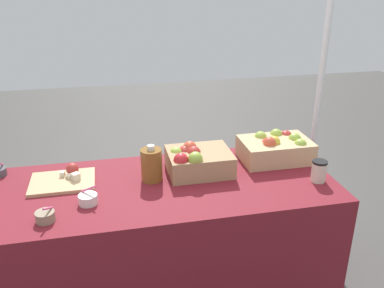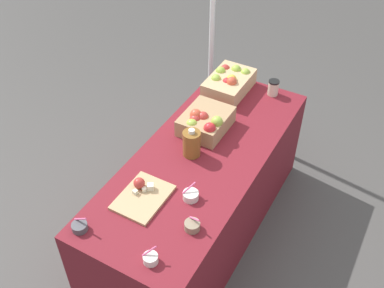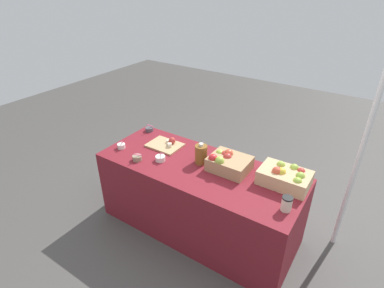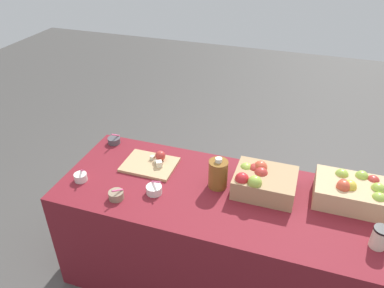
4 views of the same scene
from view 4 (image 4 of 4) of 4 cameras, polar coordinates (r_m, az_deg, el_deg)
name	(u,v)px [view 4 (image 4 of 4)]	position (r m, az deg, el deg)	size (l,w,h in m)	color
ground_plane	(214,275)	(2.74, 3.34, -19.43)	(10.00, 10.00, 0.00)	#474442
table	(216,237)	(2.46, 3.62, -14.09)	(1.90, 0.76, 0.74)	maroon
apple_crate_left	(353,192)	(2.28, 23.44, -6.71)	(0.41, 0.27, 0.17)	tan
apple_crate_middle	(263,181)	(2.21, 10.75, -5.57)	(0.35, 0.29, 0.17)	tan
cutting_board_front	(152,163)	(2.42, -6.19, -2.92)	(0.33, 0.25, 0.09)	tan
sample_bowl_near	(154,189)	(2.19, -5.82, -6.95)	(0.10, 0.09, 0.10)	silver
sample_bowl_mid	(116,195)	(2.19, -11.54, -7.67)	(0.09, 0.09, 0.09)	gray
sample_bowl_far	(81,177)	(2.37, -16.68, -4.86)	(0.08, 0.08, 0.10)	silver
sample_bowl_extra	(114,140)	(2.69, -11.85, 0.56)	(0.09, 0.10, 0.10)	#4C4C51
cider_jug	(218,174)	(2.20, 4.01, -4.57)	(0.11, 0.11, 0.20)	brown
coffee_cup	(380,238)	(2.07, 26.80, -12.67)	(0.08, 0.08, 0.12)	beige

